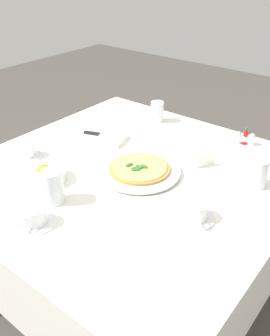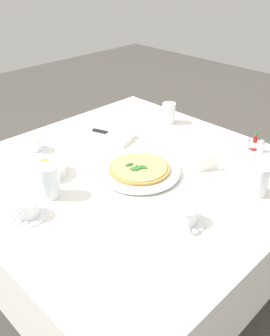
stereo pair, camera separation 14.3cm
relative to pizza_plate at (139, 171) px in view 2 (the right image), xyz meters
name	(u,v)px [view 2 (the right image)]	position (x,y,z in m)	size (l,w,h in m)	color
ground_plane	(132,299)	(-0.04, -0.01, -0.75)	(8.00, 8.00, 0.00)	#4C4742
dining_table	(131,197)	(-0.04, -0.01, -0.13)	(1.20, 1.20, 0.74)	white
pizza_plate	(139,171)	(0.00, 0.00, 0.00)	(0.32, 0.32, 0.02)	white
pizza	(139,168)	(0.00, 0.00, 0.01)	(0.24, 0.24, 0.02)	#C68E47
coffee_cup_center_back	(186,216)	(0.31, -0.11, 0.02)	(0.13, 0.13, 0.06)	white
coffee_cup_back_corner	(27,209)	(-0.07, -0.44, 0.02)	(0.13, 0.13, 0.06)	white
coffee_cup_right_edge	(33,145)	(-0.45, -0.19, 0.02)	(0.13, 0.13, 0.06)	white
water_glass_far_left	(49,183)	(-0.12, -0.33, 0.04)	(0.07, 0.07, 0.12)	white
water_glass_far_right	(258,182)	(0.39, 0.20, 0.04)	(0.07, 0.07, 0.11)	white
water_glass_near_right	(169,114)	(-0.24, 0.45, 0.03)	(0.06, 0.06, 0.10)	white
napkin_folded	(109,136)	(-0.32, 0.12, 0.00)	(0.25, 0.19, 0.02)	white
dinner_knife	(110,133)	(-0.31, 0.12, 0.01)	(0.19, 0.08, 0.01)	silver
citrus_bowl	(47,169)	(-0.24, -0.26, 0.02)	(0.15, 0.15, 0.07)	white
hot_sauce_bottle	(255,143)	(0.21, 0.49, 0.02)	(0.02, 0.02, 0.08)	#B7140F
salt_shaker	(261,146)	(0.24, 0.50, 0.01)	(0.03, 0.03, 0.06)	white
pepper_shaker	(247,144)	(0.18, 0.48, 0.01)	(0.03, 0.03, 0.06)	white
menu_card	(208,164)	(0.17, 0.21, 0.02)	(0.04, 0.08, 0.06)	white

